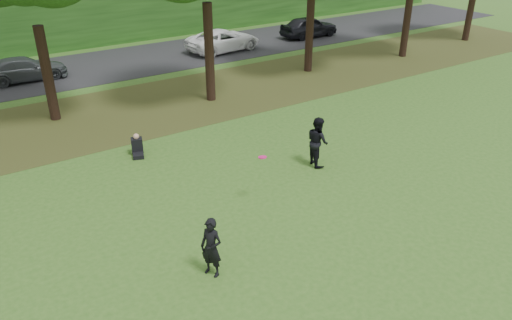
{
  "coord_description": "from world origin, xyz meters",
  "views": [
    {
      "loc": [
        -6.88,
        -8.26,
        8.42
      ],
      "look_at": [
        0.83,
        3.47,
        1.3
      ],
      "focal_mm": 35.0,
      "sensor_mm": 36.0,
      "label": 1
    }
  ],
  "objects": [
    {
      "name": "ground",
      "position": [
        0.0,
        0.0,
        0.0
      ],
      "size": [
        120.0,
        120.0,
        0.0
      ],
      "primitive_type": "plane",
      "color": "#2F571B",
      "rests_on": "ground"
    },
    {
      "name": "street",
      "position": [
        0.0,
        21.0,
        0.01
      ],
      "size": [
        70.0,
        7.0,
        0.02
      ],
      "primitive_type": "cube",
      "color": "black",
      "rests_on": "ground"
    },
    {
      "name": "parked_cars",
      "position": [
        -0.06,
        20.19,
        0.74
      ],
      "size": [
        38.12,
        3.1,
        1.54
      ],
      "color": "black",
      "rests_on": "street"
    },
    {
      "name": "seated_person",
      "position": [
        -1.27,
        8.47,
        0.31
      ],
      "size": [
        0.62,
        0.82,
        0.83
      ],
      "rotation": [
        0.0,
        0.0,
        -0.32
      ],
      "color": "black",
      "rests_on": "ground"
    },
    {
      "name": "player_right",
      "position": [
        3.91,
        4.12,
        0.92
      ],
      "size": [
        0.86,
        1.01,
        1.83
      ],
      "primitive_type": "imported",
      "rotation": [
        0.0,
        0.0,
        1.37
      ],
      "color": "black",
      "rests_on": "ground"
    },
    {
      "name": "far_hedge",
      "position": [
        0.0,
        27.0,
        2.5
      ],
      "size": [
        70.0,
        3.0,
        5.0
      ],
      "primitive_type": "cube",
      "color": "#1A4212",
      "rests_on": "ground"
    },
    {
      "name": "leaf_litter",
      "position": [
        0.0,
        13.0,
        0.01
      ],
      "size": [
        60.0,
        7.0,
        0.01
      ],
      "primitive_type": "cube",
      "color": "#3F3316",
      "rests_on": "ground"
    },
    {
      "name": "player_left",
      "position": [
        -2.25,
        0.81,
        0.82
      ],
      "size": [
        0.63,
        0.71,
        1.64
      ],
      "primitive_type": "imported",
      "rotation": [
        0.0,
        0.0,
        -1.09
      ],
      "color": "black",
      "rests_on": "ground"
    },
    {
      "name": "frisbee",
      "position": [
        0.79,
        3.04,
        1.59
      ],
      "size": [
        0.3,
        0.3,
        0.06
      ],
      "color": "#DC126E",
      "rests_on": "ground"
    }
  ]
}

